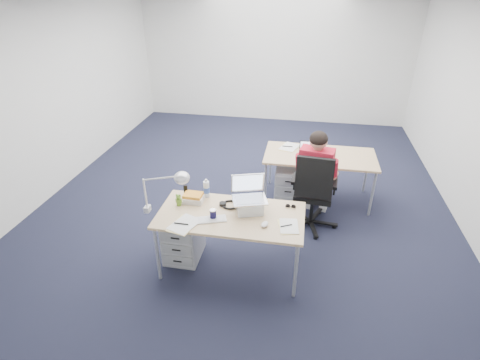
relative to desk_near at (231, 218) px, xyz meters
name	(u,v)px	position (x,y,z in m)	size (l,w,h in m)	color
floor	(248,191)	(-0.08, 1.78, -0.68)	(7.00, 7.00, 0.00)	black
room	(250,84)	(-0.08, 1.78, 1.03)	(6.02, 7.02, 2.80)	silver
desk_near	(231,218)	(0.00, 0.00, 0.00)	(1.60, 0.80, 0.73)	tan
desk_far	(320,158)	(0.97, 1.74, 0.00)	(1.60, 0.80, 0.73)	tan
office_chair	(312,206)	(0.90, 0.99, -0.37)	(0.76, 0.76, 1.12)	black
seated_person	(317,176)	(0.93, 1.18, -0.01)	(0.50, 0.79, 1.35)	red
drawer_pedestal_near	(184,237)	(-0.60, 0.09, -0.41)	(0.40, 0.50, 0.55)	#B0B3B6
drawer_pedestal_far	(289,184)	(0.56, 1.63, -0.41)	(0.40, 0.50, 0.55)	#B0B3B6
silver_laptop	(250,196)	(0.19, 0.10, 0.24)	(0.37, 0.29, 0.39)	silver
wireless_keyboard	(212,219)	(-0.18, -0.14, 0.05)	(0.31, 0.13, 0.02)	white
computer_mouse	(265,224)	(0.39, -0.15, 0.07)	(0.07, 0.11, 0.04)	white
headphones	(230,204)	(-0.04, 0.17, 0.07)	(0.25, 0.19, 0.04)	black
can_koozie	(213,214)	(-0.17, -0.11, 0.10)	(0.07, 0.07, 0.11)	#151138
water_bottle	(206,188)	(-0.35, 0.32, 0.16)	(0.07, 0.07, 0.23)	silver
bear_figurine	(179,200)	(-0.62, 0.08, 0.12)	(0.08, 0.06, 0.14)	#3F7820
book_stack	(193,198)	(-0.47, 0.18, 0.10)	(0.23, 0.17, 0.10)	silver
cordless_phone	(186,191)	(-0.59, 0.26, 0.13)	(0.04, 0.03, 0.16)	black
papers_left	(183,225)	(-0.45, -0.29, 0.05)	(0.23, 0.33, 0.01)	#F0DA8B
papers_right	(288,226)	(0.63, -0.12, 0.05)	(0.19, 0.27, 0.01)	#F0DA8B
sunglasses	(291,206)	(0.64, 0.25, 0.06)	(0.12, 0.05, 0.03)	black
desk_lamp	(159,191)	(-0.75, -0.11, 0.32)	(0.48, 0.18, 0.55)	silver
dark_laptop	(310,149)	(0.82, 1.69, 0.15)	(0.29, 0.28, 0.21)	black
far_cup	(332,152)	(1.14, 1.77, 0.10)	(0.07, 0.07, 0.11)	white
far_papers	(289,147)	(0.51, 1.94, 0.05)	(0.23, 0.33, 0.01)	white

